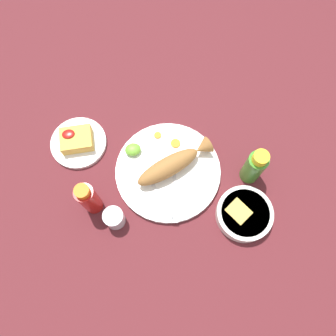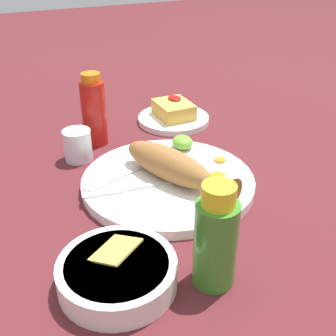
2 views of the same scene
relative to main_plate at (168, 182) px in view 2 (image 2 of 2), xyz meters
The scene contains 14 objects.
ground_plane 0.01m from the main_plate, ahead, with size 4.00×4.00×0.00m, color #561E23.
main_plate is the anchor object (origin of this frame).
fried_fish 0.04m from the main_plate, 158.56° to the right, with size 0.24×0.14×0.06m.
fork_near 0.08m from the main_plate, 94.97° to the left, with size 0.04×0.18×0.00m.
fork_far 0.08m from the main_plate, 60.82° to the left, with size 0.07×0.18×0.00m.
carrot_slice_near 0.09m from the main_plate, 114.03° to the right, with size 0.03×0.03×0.00m, color orange.
carrot_slice_mid 0.12m from the main_plate, 83.58° to the right, with size 0.02×0.02×0.00m, color orange.
lime_wedge_main 0.12m from the main_plate, 39.50° to the right, with size 0.05×0.04×0.03m, color #6BB233.
hot_sauce_bottle_red 0.25m from the main_plate, 16.08° to the left, with size 0.05×0.05×0.16m.
hot_sauce_bottle_green 0.25m from the main_plate, 169.01° to the left, with size 0.06×0.06×0.15m.
salt_cup 0.21m from the main_plate, 35.15° to the left, with size 0.06×0.06×0.06m.
side_plate_fries 0.29m from the main_plate, 27.99° to the right, with size 0.17×0.17×0.01m, color white.
fries_pile 0.30m from the main_plate, 27.99° to the right, with size 0.09×0.08×0.04m.
guacamole_bowl 0.25m from the main_plate, 139.38° to the left, with size 0.16×0.16×0.05m.
Camera 2 is at (-0.59, 0.28, 0.41)m, focal length 45.00 mm.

